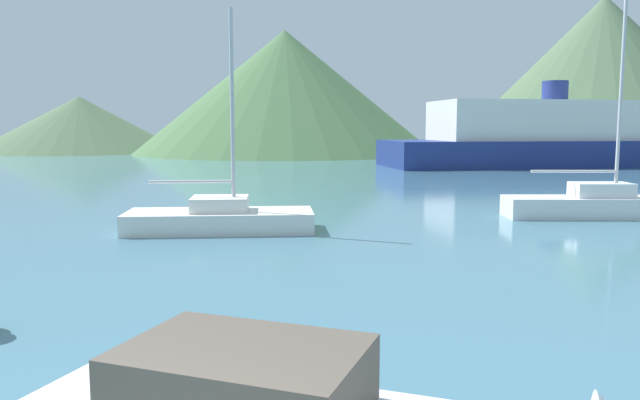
# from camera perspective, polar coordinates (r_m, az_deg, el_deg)

# --- Properties ---
(sailboat_inner) EXTENTS (5.90, 3.06, 6.63)m
(sailboat_inner) POSITION_cam_1_polar(r_m,az_deg,el_deg) (19.17, -9.12, -1.61)
(sailboat_inner) COLOR white
(sailboat_inner) RESTS_ON ground_plane
(sailboat_middle) EXTENTS (6.70, 2.20, 7.80)m
(sailboat_middle) POSITION_cam_1_polar(r_m,az_deg,el_deg) (23.90, 24.28, -0.30)
(sailboat_middle) COLOR white
(sailboat_middle) RESTS_ON ground_plane
(ferry_distant) EXTENTS (28.48, 14.79, 6.78)m
(ferry_distant) POSITION_cam_1_polar(r_m,az_deg,el_deg) (53.96, 20.53, 5.38)
(ferry_distant) COLOR navy
(ferry_distant) RESTS_ON ground_plane
(hill_west) EXTENTS (25.30, 25.30, 6.90)m
(hill_west) POSITION_cam_1_polar(r_m,az_deg,el_deg) (84.45, -21.09, 6.49)
(hill_west) COLOR #4C6647
(hill_west) RESTS_ON ground_plane
(hill_central) EXTENTS (35.59, 35.59, 14.40)m
(hill_central) POSITION_cam_1_polar(r_m,az_deg,el_deg) (75.07, -3.21, 9.82)
(hill_central) COLOR #476B42
(hill_central) RESTS_ON ground_plane
(hill_east) EXTENTS (34.07, 34.07, 17.34)m
(hill_east) POSITION_cam_1_polar(r_m,az_deg,el_deg) (76.74, 24.33, 10.27)
(hill_east) COLOR #4C6647
(hill_east) RESTS_ON ground_plane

